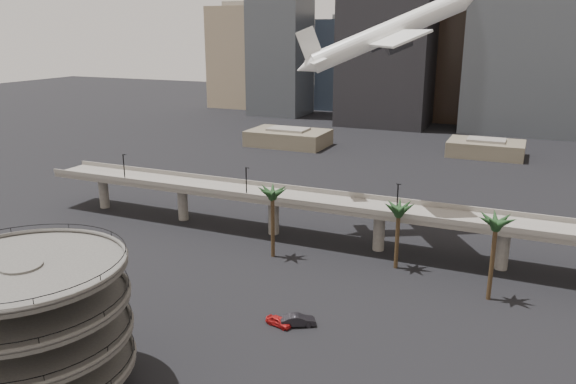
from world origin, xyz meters
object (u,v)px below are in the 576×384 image
at_px(overpass, 325,206).
at_px(car_b, 298,320).
at_px(airborne_jet, 387,33).
at_px(car_a, 279,321).
at_px(parking_ramp, 29,319).

distance_m(overpass, car_b, 34.05).
height_order(airborne_jet, car_a, airborne_jet).
height_order(car_a, car_b, car_b).
relative_size(parking_ramp, car_a, 5.54).
bearing_deg(overpass, car_a, -80.61).
bearing_deg(parking_ramp, car_a, 53.88).
xyz_separation_m(airborne_jet, car_a, (-2.06, -46.21, -38.97)).
bearing_deg(car_a, parking_ramp, 157.68).
height_order(overpass, car_b, overpass).
relative_size(overpass, car_a, 32.45).
distance_m(car_a, car_b, 2.70).
bearing_deg(parking_ramp, overpass, 77.57).
height_order(parking_ramp, overpass, parking_ramp).
relative_size(airborne_jet, car_b, 6.69).
distance_m(parking_ramp, overpass, 60.46).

